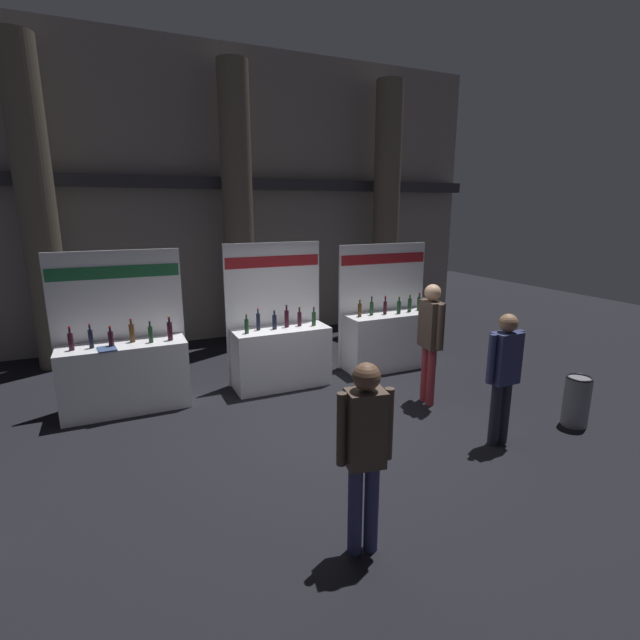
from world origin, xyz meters
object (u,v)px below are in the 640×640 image
object	(u,v)px
exhibitor_booth_0	(125,370)
visitor_5	(365,445)
trash_bin	(577,401)
visitor_2	(430,333)
visitor_1	(504,369)
exhibitor_booth_1	(281,351)
exhibitor_booth_2	(389,335)

from	to	relation	value
exhibitor_booth_0	visitor_5	world-z (taller)	exhibitor_booth_0
exhibitor_booth_0	trash_bin	world-z (taller)	exhibitor_booth_0
trash_bin	visitor_5	bearing A→B (deg)	-166.69
trash_bin	visitor_2	xyz separation A→B (m)	(-1.37, 1.45, 0.75)
visitor_1	visitor_5	distance (m)	2.67
visitor_1	visitor_2	world-z (taller)	visitor_2
exhibitor_booth_1	visitor_2	world-z (taller)	exhibitor_booth_1
exhibitor_booth_1	trash_bin	bearing A→B (deg)	-44.18
exhibitor_booth_0	exhibitor_booth_1	distance (m)	2.39
exhibitor_booth_2	exhibitor_booth_0	bearing A→B (deg)	-179.87
exhibitor_booth_1	visitor_2	size ratio (longest dim) A/B	1.29
exhibitor_booth_2	visitor_1	world-z (taller)	exhibitor_booth_2
trash_bin	exhibitor_booth_1	bearing A→B (deg)	135.82
visitor_1	exhibitor_booth_2	bearing A→B (deg)	-97.80
trash_bin	visitor_2	bearing A→B (deg)	133.32
exhibitor_booth_2	visitor_5	world-z (taller)	exhibitor_booth_2
exhibitor_booth_0	exhibitor_booth_2	size ratio (longest dim) A/B	1.02
visitor_1	visitor_2	distance (m)	1.40
exhibitor_booth_0	visitor_2	size ratio (longest dim) A/B	1.26
exhibitor_booth_0	visitor_1	xyz separation A→B (m)	(4.20, -3.04, 0.39)
exhibitor_booth_2	visitor_5	bearing A→B (deg)	-125.10
exhibitor_booth_0	exhibitor_booth_1	xyz separation A→B (m)	(2.39, -0.04, -0.00)
exhibitor_booth_2	visitor_5	size ratio (longest dim) A/B	1.32
visitor_5	trash_bin	bearing A→B (deg)	-156.78
exhibitor_booth_0	visitor_2	distance (m)	4.51
exhibitor_booth_1	exhibitor_booth_2	world-z (taller)	exhibitor_booth_1
exhibitor_booth_2	exhibitor_booth_1	bearing A→B (deg)	-178.77
visitor_5	exhibitor_booth_0	bearing A→B (deg)	-56.91
visitor_2	exhibitor_booth_0	bearing A→B (deg)	76.56
exhibitor_booth_2	visitor_2	distance (m)	1.77
exhibitor_booth_1	trash_bin	xyz separation A→B (m)	(3.15, -3.06, -0.25)
trash_bin	visitor_2	size ratio (longest dim) A/B	0.38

